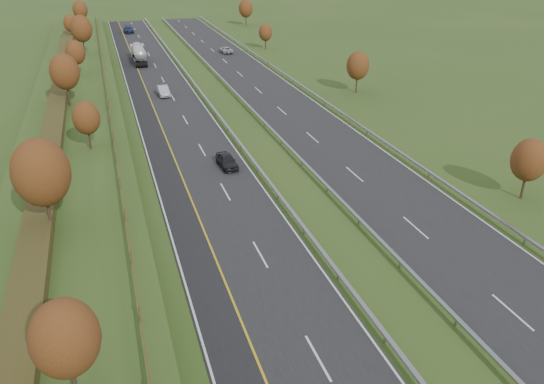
% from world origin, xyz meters
% --- Properties ---
extents(ground, '(400.00, 400.00, 0.00)m').
position_xyz_m(ground, '(8.00, 55.00, 0.00)').
color(ground, '#304A1A').
rests_on(ground, ground).
extents(near_carriageway, '(10.50, 200.00, 0.04)m').
position_xyz_m(near_carriageway, '(0.00, 60.00, 0.02)').
color(near_carriageway, black).
rests_on(near_carriageway, ground).
extents(far_carriageway, '(10.50, 200.00, 0.04)m').
position_xyz_m(far_carriageway, '(16.50, 60.00, 0.02)').
color(far_carriageway, black).
rests_on(far_carriageway, ground).
extents(hard_shoulder, '(3.00, 200.00, 0.04)m').
position_xyz_m(hard_shoulder, '(-3.75, 60.00, 0.02)').
color(hard_shoulder, black).
rests_on(hard_shoulder, ground).
extents(lane_markings, '(26.75, 200.00, 0.01)m').
position_xyz_m(lane_markings, '(6.40, 59.88, 0.05)').
color(lane_markings, silver).
rests_on(lane_markings, near_carriageway).
extents(embankment_left, '(12.00, 200.00, 2.00)m').
position_xyz_m(embankment_left, '(-13.00, 60.00, 1.00)').
color(embankment_left, '#304A1A').
rests_on(embankment_left, ground).
extents(hedge_left, '(2.20, 180.00, 1.10)m').
position_xyz_m(hedge_left, '(-15.00, 60.00, 2.55)').
color(hedge_left, '#383A17').
rests_on(hedge_left, embankment_left).
extents(fence_left, '(0.12, 189.06, 1.20)m').
position_xyz_m(fence_left, '(-8.50, 59.59, 2.73)').
color(fence_left, '#422B19').
rests_on(fence_left, embankment_left).
extents(median_barrier_near, '(0.32, 200.00, 0.71)m').
position_xyz_m(median_barrier_near, '(5.70, 60.00, 0.61)').
color(median_barrier_near, gray).
rests_on(median_barrier_near, ground).
extents(median_barrier_far, '(0.32, 200.00, 0.71)m').
position_xyz_m(median_barrier_far, '(10.80, 60.00, 0.61)').
color(median_barrier_far, gray).
rests_on(median_barrier_far, ground).
extents(outer_barrier_far, '(0.32, 200.00, 0.71)m').
position_xyz_m(outer_barrier_far, '(22.30, 60.00, 0.62)').
color(outer_barrier_far, gray).
rests_on(outer_barrier_far, ground).
extents(trees_left, '(6.64, 164.30, 7.66)m').
position_xyz_m(trees_left, '(-12.64, 56.63, 6.37)').
color(trees_left, '#2D2116').
rests_on(trees_left, embankment_left).
extents(trees_far, '(8.45, 118.60, 7.12)m').
position_xyz_m(trees_far, '(29.80, 89.21, 4.25)').
color(trees_far, '#2D2116').
rests_on(trees_far, ground).
extents(road_tanker, '(2.40, 11.22, 3.46)m').
position_xyz_m(road_tanker, '(-1.34, 99.08, 1.86)').
color(road_tanker, silver).
rests_on(road_tanker, near_carriageway).
extents(car_dark_near, '(1.95, 4.32, 1.44)m').
position_xyz_m(car_dark_near, '(2.88, 41.10, 0.76)').
color(car_dark_near, black).
rests_on(car_dark_near, near_carriageway).
extents(car_silver_mid, '(1.78, 4.63, 1.50)m').
position_xyz_m(car_silver_mid, '(0.04, 72.56, 0.79)').
color(car_silver_mid, '#B2B1B6').
rests_on(car_silver_mid, near_carriageway).
extents(car_small_far, '(2.32, 5.69, 1.65)m').
position_xyz_m(car_small_far, '(-0.69, 137.46, 0.87)').
color(car_small_far, '#162346').
rests_on(car_small_far, near_carriageway).
extents(car_oncoming, '(2.34, 4.81, 1.32)m').
position_xyz_m(car_oncoming, '(17.43, 103.19, 0.70)').
color(car_oncoming, '#B3B3B8').
rests_on(car_oncoming, far_carriageway).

